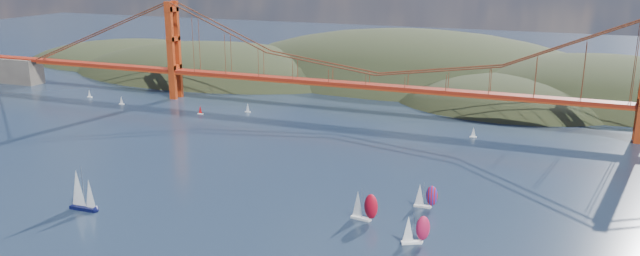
% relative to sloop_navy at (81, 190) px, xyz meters
% --- Properties ---
extents(headlands, '(725.00, 225.00, 96.00)m').
position_rel_sloop_navy_xyz_m(headlands, '(98.52, 249.37, -19.03)').
color(headlands, black).
rests_on(headlands, ground).
extents(bridge, '(552.00, 12.00, 55.00)m').
position_rel_sloop_navy_xyz_m(bridge, '(51.82, 151.09, 25.66)').
color(bridge, maroon).
rests_on(bridge, ground).
extents(sloop_navy, '(9.60, 5.47, 14.90)m').
position_rel_sloop_navy_xyz_m(sloop_navy, '(0.00, 0.00, 0.00)').
color(sloop_navy, black).
rests_on(sloop_navy, ground).
extents(racer_0, '(9.10, 4.60, 10.23)m').
position_rel_sloop_navy_xyz_m(racer_0, '(86.85, 25.36, -1.74)').
color(racer_0, white).
rests_on(racer_0, ground).
extents(racer_1, '(8.35, 6.15, 9.40)m').
position_rel_sloop_navy_xyz_m(racer_1, '(105.31, 15.14, -2.14)').
color(racer_1, white).
rests_on(racer_1, ground).
extents(racer_rwb, '(7.64, 3.17, 8.73)m').
position_rel_sloop_navy_xyz_m(racer_rwb, '(102.32, 42.33, -2.45)').
color(racer_rwb, silver).
rests_on(racer_rwb, ground).
extents(distant_boat_0, '(3.00, 2.00, 4.70)m').
position_rel_sloop_navy_xyz_m(distant_boat_0, '(-114.07, 133.45, -4.17)').
color(distant_boat_0, silver).
rests_on(distant_boat_0, ground).
extents(distant_boat_1, '(3.00, 2.00, 4.70)m').
position_rel_sloop_navy_xyz_m(distant_boat_1, '(-85.24, 125.81, -4.17)').
color(distant_boat_1, silver).
rests_on(distant_boat_1, ground).
extents(distant_boat_2, '(3.00, 2.00, 4.70)m').
position_rel_sloop_navy_xyz_m(distant_boat_2, '(-32.73, 122.58, -4.17)').
color(distant_boat_2, silver).
rests_on(distant_boat_2, ground).
extents(distant_boat_3, '(3.00, 2.00, 4.70)m').
position_rel_sloop_navy_xyz_m(distant_boat_3, '(-11.85, 135.29, -4.17)').
color(distant_boat_3, silver).
rests_on(distant_boat_3, ground).
extents(distant_boat_8, '(3.00, 2.00, 4.70)m').
position_rel_sloop_navy_xyz_m(distant_boat_8, '(105.05, 130.76, -4.17)').
color(distant_boat_8, silver).
rests_on(distant_boat_8, ground).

